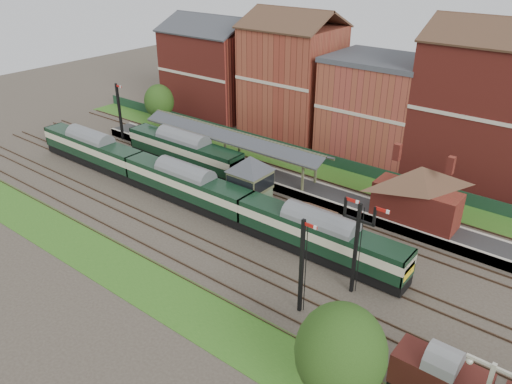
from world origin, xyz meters
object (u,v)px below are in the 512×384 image
Objects in this scene: semaphore_bracket at (357,243)px; platform_railcar at (184,150)px; signal_box at (250,181)px; goods_van_a at (439,380)px; dmu_train at (186,185)px.

semaphore_bracket is 0.48× the size of platform_railcar.
signal_box reaches higher than platform_railcar.
semaphore_bracket is at bearing 144.70° from goods_van_a.
signal_box is 13.43m from platform_railcar.
dmu_train is at bearing -151.92° from signal_box.
dmu_train is 9.49m from platform_railcar.
platform_railcar is at bearing 162.21° from semaphore_bracket.
signal_box is 6.97m from dmu_train.
dmu_train is (-6.09, -3.25, -0.96)m from signal_box.
semaphore_bracket is 11.58m from goods_van_a.
semaphore_bracket reaches higher than dmu_train.
platform_railcar is at bearing 157.39° from goods_van_a.
goods_van_a is at bearing -35.30° from semaphore_bracket.
signal_box is 16.16m from semaphore_bracket.
signal_box reaches higher than dmu_train.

